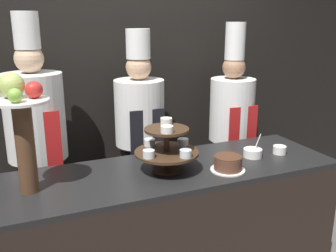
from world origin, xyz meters
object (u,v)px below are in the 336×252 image
at_px(cup_white, 280,150).
at_px(chef_center_right, 231,125).
at_px(tiered_stand, 167,147).
at_px(cake_round, 228,164).
at_px(serving_bowl_near, 253,153).
at_px(fruit_pedestal, 22,121).
at_px(chef_left, 37,140).
at_px(chef_center_left, 140,134).

bearing_deg(cup_white, chef_center_right, 87.47).
xyz_separation_m(tiered_stand, cake_round, (0.35, -0.14, -0.11)).
bearing_deg(serving_bowl_near, fruit_pedestal, 178.57).
xyz_separation_m(tiered_stand, chef_left, (-0.71, 0.66, -0.07)).
xyz_separation_m(chef_center_left, chef_center_right, (0.83, -0.00, -0.02)).
relative_size(tiered_stand, fruit_pedestal, 0.61).
bearing_deg(chef_left, cake_round, -36.95).
xyz_separation_m(cake_round, serving_bowl_near, (0.28, 0.14, -0.02)).
height_order(tiered_stand, fruit_pedestal, fruit_pedestal).
bearing_deg(tiered_stand, chef_center_right, 36.83).
relative_size(cup_white, chef_center_left, 0.05).
height_order(cup_white, chef_left, chef_left).
xyz_separation_m(cake_round, chef_center_right, (0.53, 0.80, -0.02)).
xyz_separation_m(fruit_pedestal, chef_center_right, (1.68, 0.62, -0.37)).
xyz_separation_m(fruit_pedestal, chef_center_left, (0.85, 0.62, -0.35)).
distance_m(cup_white, chef_left, 1.70).
distance_m(cake_round, chef_left, 1.33).
relative_size(tiered_stand, chef_center_left, 0.22).
xyz_separation_m(fruit_pedestal, serving_bowl_near, (1.44, -0.04, -0.37)).
height_order(chef_left, chef_center_right, chef_left).
bearing_deg(chef_center_left, chef_center_right, -0.00).
xyz_separation_m(fruit_pedestal, cake_round, (1.15, -0.18, -0.35)).
xyz_separation_m(serving_bowl_near, chef_center_left, (-0.59, 0.66, 0.02)).
xyz_separation_m(cup_white, chef_left, (-1.55, 0.67, 0.06)).
height_order(serving_bowl_near, chef_left, chef_left).
bearing_deg(chef_left, fruit_pedestal, -98.72).
relative_size(chef_center_left, chef_center_right, 0.97).
relative_size(tiered_stand, cake_round, 1.82).
distance_m(fruit_pedestal, chef_center_right, 1.83).
distance_m(cup_white, chef_center_left, 1.05).
bearing_deg(serving_bowl_near, chef_center_left, 131.87).
relative_size(tiered_stand, chef_center_right, 0.22).
distance_m(cake_round, serving_bowl_near, 0.32).
bearing_deg(cake_round, chef_left, 143.05).
distance_m(fruit_pedestal, chef_center_left, 1.11).
distance_m(tiered_stand, cake_round, 0.40).
height_order(tiered_stand, cake_round, tiered_stand).
height_order(cake_round, chef_center_left, chef_center_left).
height_order(chef_left, chef_center_left, chef_left).
bearing_deg(chef_left, chef_center_left, 0.01).
bearing_deg(fruit_pedestal, chef_center_left, 36.04).
bearing_deg(chef_center_right, fruit_pedestal, -159.76).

